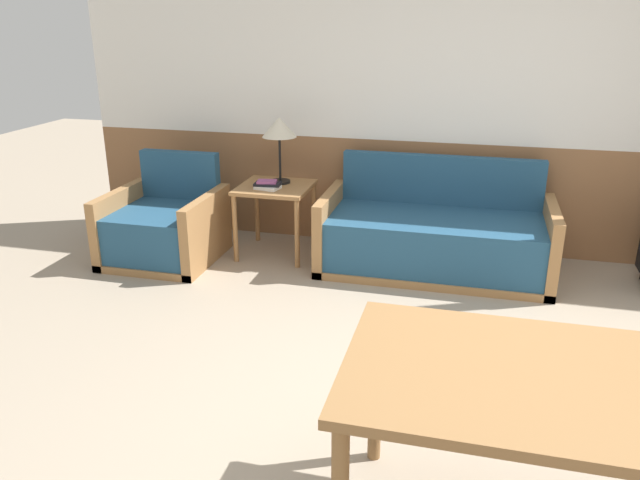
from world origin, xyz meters
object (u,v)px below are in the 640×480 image
Objects in this scene: armchair at (165,229)px; dining_table at (616,404)px; side_table at (275,196)px; table_lamp at (279,130)px; couch at (435,238)px.

armchair is 0.45× the size of dining_table.
armchair is at bearing -158.35° from side_table.
armchair is 1.26m from table_lamp.
couch is at bearing 2.77° from armchair.
table_lamp reaches higher than armchair.
couch is 1.54m from table_lamp.
dining_table is at bearing -53.55° from table_lamp.
armchair reaches higher than dining_table.
table_lamp reaches higher than dining_table.
couch is at bearing -1.54° from side_table.
side_table is at bearing -98.64° from table_lamp.
table_lamp is at bearing 126.45° from dining_table.
armchair is 1.55× the size of table_lamp.
couch is at bearing 106.26° from dining_table.
couch is 2.87m from dining_table.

